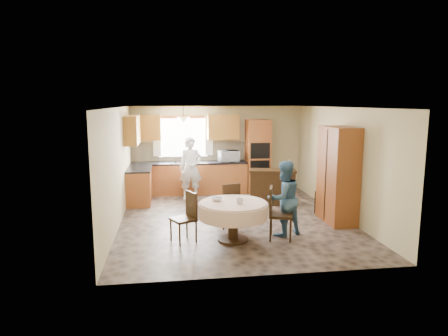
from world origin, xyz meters
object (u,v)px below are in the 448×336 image
Objects in this scene: chair_back at (229,203)px; dining_table at (233,211)px; chair_right at (277,210)px; person_sink at (191,168)px; sideboard at (272,188)px; oven_tower at (258,156)px; cupboard at (338,175)px; chair_left at (187,214)px; person_dining at (284,198)px.

dining_table is at bearing 70.55° from chair_back.
person_sink is at bearing 39.92° from chair_right.
person_sink is (-2.04, 0.86, 0.42)m from sideboard.
oven_tower is 2.10m from person_sink.
person_sink is at bearing 140.37° from cupboard.
dining_table is 1.41× the size of chair_left.
sideboard is 2.25m from chair_back.
oven_tower reaches higher than chair_back.
person_sink is at bearing -83.00° from person_dining.
oven_tower is 1.63m from sideboard.
cupboard is 2.06× the size of chair_right.
person_sink is (-1.99, -0.64, -0.22)m from oven_tower.
chair_right is (1.72, -0.11, 0.04)m from chair_left.
chair_right is at bearing 25.62° from person_dining.
chair_right is 0.33m from person_dining.
cupboard reaches higher than sideboard.
chair_left is at bearing 22.14° from chair_back.
person_dining is (-0.35, -3.89, -0.32)m from oven_tower.
dining_table is at bearing -8.96° from person_dining.
sideboard is at bearing 60.85° from dining_table.
person_sink reaches higher than sideboard.
chair_back is 0.94× the size of chair_right.
cupboard is at bearing 20.44° from dining_table.
cupboard is (1.07, -3.17, -0.01)m from oven_tower.
cupboard is (1.02, -1.67, 0.62)m from sideboard.
oven_tower is 1.26× the size of person_sink.
chair_back is 0.57× the size of person_sink.
chair_left is 1.93m from person_dining.
sideboard reaches higher than dining_table.
chair_left is 1.72m from chair_right.
sideboard is 0.80× the size of person_dining.
dining_table is 1.39× the size of chair_back.
oven_tower is 1.43× the size of person_dining.
chair_back is at bearing 61.12° from chair_right.
oven_tower is 1.78× the size of sideboard.
dining_table is at bearing -159.56° from cupboard.
chair_right is at bearing -68.82° from person_sink.
oven_tower is at bearing 16.18° from person_sink.
chair_right is (-1.61, -0.91, -0.49)m from cupboard.
oven_tower is 2.09× the size of chair_right.
oven_tower reaches higher than chair_right.
chair_back is 1.15m from chair_right.
chair_left is (-2.26, -3.98, -0.54)m from oven_tower.
chair_right is at bearing -150.46° from cupboard.
oven_tower is at bearing -128.18° from chair_back.
chair_back is at bearing 100.89° from chair_left.
sideboard is at bearing 109.90° from chair_left.
person_dining is (1.64, -3.25, -0.10)m from person_sink.
person_dining reaches higher than sideboard.
sideboard is at bearing 4.17° from chair_right.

